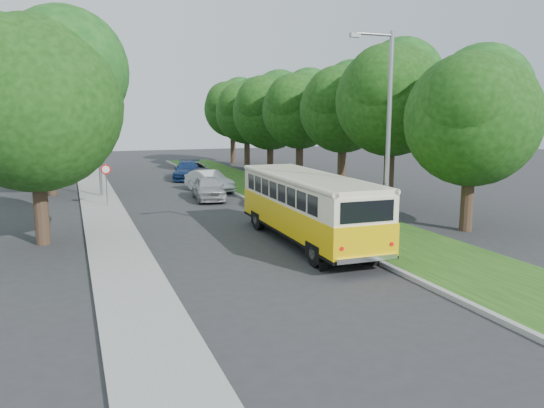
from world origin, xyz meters
name	(u,v)px	position (x,y,z in m)	size (l,w,h in m)	color
ground	(252,251)	(0.00, 0.00, 0.00)	(120.00, 120.00, 0.00)	#2B2B2E
curb	(288,219)	(3.60, 5.00, 0.07)	(0.20, 70.00, 0.15)	gray
grass_verge	(331,216)	(5.95, 5.00, 0.07)	(4.50, 70.00, 0.13)	#1B4913
sidewalk	(111,232)	(-4.80, 5.00, 0.06)	(2.20, 70.00, 0.12)	gray
treeline	(211,103)	(3.15, 17.99, 5.93)	(24.27, 41.91, 9.46)	#332319
lamppost_near	(386,137)	(4.21, -2.50, 4.37)	(1.71, 0.16, 8.00)	gray
lamppost_far	(96,132)	(-4.70, 16.00, 4.12)	(1.71, 0.16, 7.50)	gray
warning_sign	(106,177)	(-4.50, 11.98, 1.71)	(0.56, 0.10, 2.50)	gray
vintage_bus	(307,209)	(2.48, 0.34, 1.43)	(2.47, 9.61, 2.86)	yellow
car_silver	(209,188)	(1.48, 12.61, 0.73)	(1.72, 4.29, 1.46)	#A2A2A7
car_white	(209,181)	(2.38, 16.01, 0.71)	(1.51, 4.33, 1.43)	silver
car_blue	(188,171)	(2.42, 23.26, 0.72)	(2.02, 4.96, 1.44)	navy
car_grey	(194,171)	(3.00, 23.31, 0.69)	(2.28, 4.95, 1.38)	#595B61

